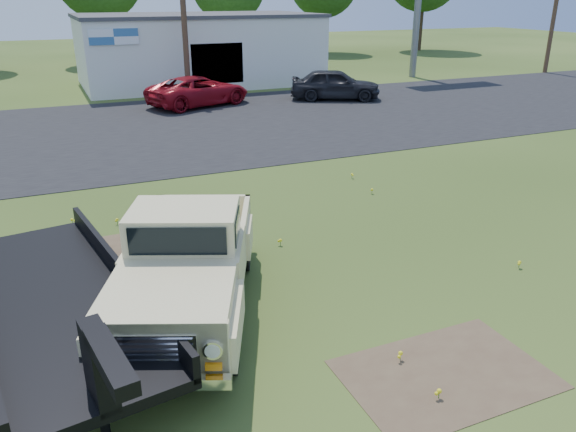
# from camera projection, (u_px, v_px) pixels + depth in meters

# --- Properties ---
(ground) EXTENTS (140.00, 140.00, 0.00)m
(ground) POSITION_uv_depth(u_px,v_px,m) (275.00, 301.00, 10.30)
(ground) COLOR #2B4115
(ground) RESTS_ON ground
(asphalt_lot) EXTENTS (90.00, 14.00, 0.02)m
(asphalt_lot) POSITION_uv_depth(u_px,v_px,m) (136.00, 131.00, 23.08)
(asphalt_lot) COLOR black
(asphalt_lot) RESTS_ON ground
(dirt_patch_a) EXTENTS (3.00, 2.00, 0.01)m
(dirt_patch_a) POSITION_uv_depth(u_px,v_px,m) (445.00, 374.00, 8.30)
(dirt_patch_a) COLOR brown
(dirt_patch_a) RESTS_ON ground
(dirt_patch_b) EXTENTS (2.20, 1.60, 0.01)m
(dirt_patch_b) POSITION_uv_depth(u_px,v_px,m) (132.00, 246.00, 12.54)
(dirt_patch_b) COLOR brown
(dirt_patch_b) RESTS_ON ground
(commercial_building) EXTENTS (14.20, 8.20, 4.15)m
(commercial_building) POSITION_uv_depth(u_px,v_px,m) (198.00, 49.00, 34.75)
(commercial_building) COLOR white
(commercial_building) RESTS_ON ground
(utility_pole_mid) EXTENTS (1.60, 0.30, 9.00)m
(utility_pole_mid) POSITION_uv_depth(u_px,v_px,m) (183.00, 7.00, 28.83)
(utility_pole_mid) COLOR #493121
(utility_pole_mid) RESTS_ON ground
(utility_pole_east) EXTENTS (1.60, 0.30, 9.00)m
(utility_pole_east) POSITION_uv_depth(u_px,v_px,m) (556.00, 4.00, 38.52)
(utility_pole_east) COLOR #493121
(utility_pole_east) RESTS_ON ground
(vintage_pickup_truck) EXTENTS (4.08, 5.85, 1.98)m
(vintage_pickup_truck) POSITION_uv_depth(u_px,v_px,m) (187.00, 262.00, 9.57)
(vintage_pickup_truck) COLOR #CFBE8B
(vintage_pickup_truck) RESTS_ON ground
(flatbed_trailer) EXTENTS (3.24, 6.94, 1.82)m
(flatbed_trailer) POSITION_uv_depth(u_px,v_px,m) (54.00, 294.00, 8.71)
(flatbed_trailer) COLOR black
(flatbed_trailer) RESTS_ON ground
(red_pickup) EXTENTS (5.74, 4.04, 1.46)m
(red_pickup) POSITION_uv_depth(u_px,v_px,m) (199.00, 91.00, 28.01)
(red_pickup) COLOR maroon
(red_pickup) RESTS_ON ground
(dark_sedan) EXTENTS (5.04, 3.75, 1.60)m
(dark_sedan) POSITION_uv_depth(u_px,v_px,m) (335.00, 84.00, 29.62)
(dark_sedan) COLOR black
(dark_sedan) RESTS_ON ground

